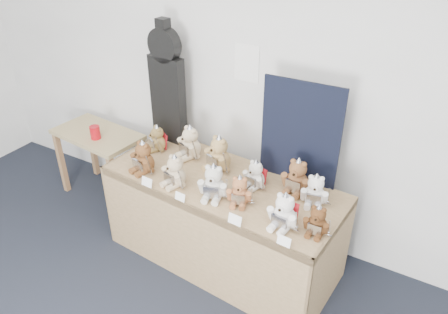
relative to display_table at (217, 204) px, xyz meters
The scene contains 22 objects.
room_shell 1.11m from the display_table, 98.60° to the left, with size 6.00×6.00×6.00m.
display_table is the anchor object (origin of this frame).
side_table 1.51m from the display_table, 169.60° to the left, with size 0.89×0.55×0.71m.
guitar_case 1.09m from the display_table, 149.60° to the left, with size 0.33×0.12×1.06m.
navy_board 0.83m from the display_table, 39.34° to the left, with size 0.59×0.02×0.79m, color black.
red_cup 1.43m from the display_table, behind, with size 0.09×0.09×0.12m, color #B70C15.
teddy_front_far_left 0.67m from the display_table, behind, with size 0.24×0.21×0.29m.
teddy_front_left 0.42m from the display_table, 154.15° to the right, with size 0.23×0.21×0.28m.
teddy_front_centre 0.31m from the display_table, 68.01° to the right, with size 0.25×0.22×0.30m.
teddy_front_right 0.37m from the display_table, 21.77° to the right, with size 0.21×0.19×0.25m.
teddy_front_far_right 0.70m from the display_table, 16.27° to the right, with size 0.24×0.20×0.29m.
teddy_front_end 0.87m from the display_table, ahead, with size 0.19×0.16×0.24m.
teddy_back_left 0.57m from the display_table, 147.34° to the left, with size 0.25×0.24×0.31m.
teddy_back_centre_left 0.38m from the display_table, 117.19° to the left, with size 0.26×0.25×0.32m.
teddy_back_centre_right 0.39m from the display_table, 29.31° to the left, with size 0.20×0.19×0.25m.
teddy_back_right 0.65m from the display_table, 23.72° to the left, with size 0.24×0.20×0.30m.
teddy_back_end 0.77m from the display_table, 12.66° to the left, with size 0.22×0.19×0.26m.
teddy_back_far_left 0.80m from the display_table, 162.62° to the left, with size 0.20×0.20×0.25m.
entry_card_a 0.56m from the display_table, 149.86° to the right, with size 0.10×0.00×0.07m, color white.
entry_card_b 0.37m from the display_table, 114.98° to the right, with size 0.08×0.00×0.06m, color white.
entry_card_c 0.50m from the display_table, 43.97° to the right, with size 0.10×0.00×0.07m, color white.
entry_card_d 0.80m from the display_table, 26.56° to the right, with size 0.09×0.00×0.07m, color white.
Camera 1 is at (1.46, -0.43, 2.63)m, focal length 35.00 mm.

